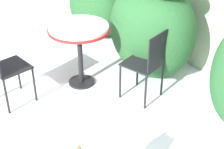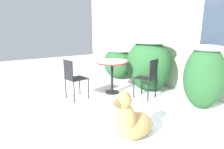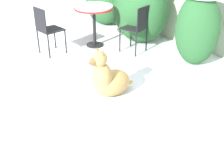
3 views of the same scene
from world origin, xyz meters
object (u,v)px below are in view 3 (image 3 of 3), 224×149
at_px(patio_chair_near_table, 137,27).
at_px(patio_chair_far_side, 47,28).
at_px(patio_table, 94,12).
at_px(dog, 109,79).

xyz_separation_m(patio_chair_near_table, patio_chair_far_side, (-0.91, -1.29, 0.00)).
height_order(patio_table, patio_chair_far_side, patio_chair_far_side).
relative_size(patio_chair_near_table, dog, 1.14).
bearing_deg(patio_chair_near_table, patio_chair_far_side, -48.27).
bearing_deg(patio_chair_near_table, dog, 20.74).
xyz_separation_m(patio_table, patio_chair_near_table, (0.74, 0.41, -0.18)).
distance_m(patio_table, dog, 1.94).
bearing_deg(patio_chair_far_side, dog, 173.44).
relative_size(patio_table, patio_chair_near_table, 0.91).
height_order(patio_chair_near_table, patio_chair_far_side, same).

